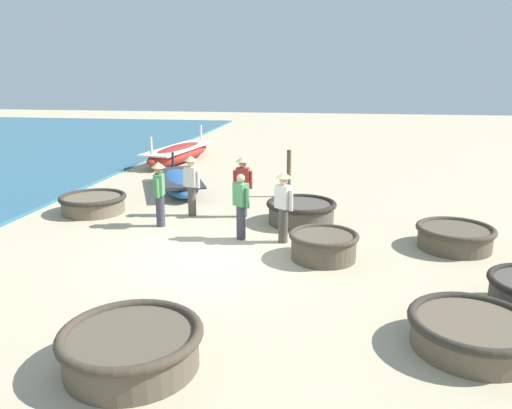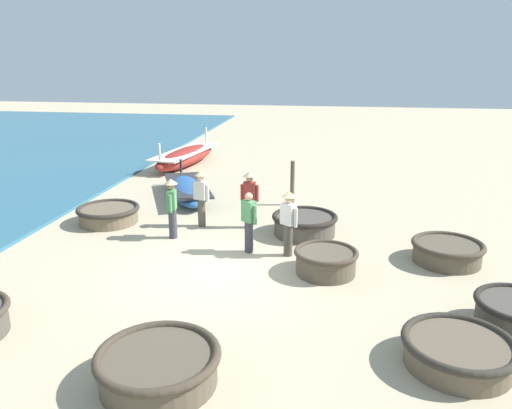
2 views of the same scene
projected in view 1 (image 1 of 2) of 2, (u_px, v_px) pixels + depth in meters
name	position (u px, v px, depth m)	size (l,w,h in m)	color
ground_plane	(210.00, 256.00, 10.72)	(80.00, 80.00, 0.00)	#BCAD8C
coracle_far_left	(455.00, 236.00, 11.14)	(1.72, 1.72, 0.52)	brown
coracle_upturned	(473.00, 331.00, 7.07)	(1.82, 1.82, 0.49)	brown
coracle_weathered	(301.00, 211.00, 13.02)	(1.83, 1.83, 0.59)	#4C473F
coracle_tilted	(324.00, 245.00, 10.51)	(1.48, 1.48, 0.57)	brown
coracle_far_right	(93.00, 203.00, 14.02)	(1.85, 1.85, 0.51)	brown
coracle_beside_post	(132.00, 346.00, 6.63)	(1.93, 1.93, 0.56)	brown
long_boat_white_hull	(179.00, 182.00, 16.65)	(2.77, 4.23, 1.01)	#285693
long_boat_green_hull	(179.00, 153.00, 21.94)	(2.05, 5.38, 1.40)	maroon
fisherman_standing_right	(241.00, 205.00, 11.63)	(0.45, 0.38, 1.57)	#383842
fisherman_standing_left	(191.00, 182.00, 13.56)	(0.51, 0.36, 1.67)	#4C473D
fisherman_hauling	(243.00, 183.00, 13.43)	(0.53, 0.36, 1.67)	#2D425B
fisherman_with_hat	(283.00, 202.00, 11.37)	(0.46, 0.37, 1.67)	#4C473D
fisherman_by_coracle	(159.00, 190.00, 12.59)	(0.36, 0.53, 1.67)	#383842
mooring_post_inland	(289.00, 174.00, 15.71)	(0.14, 0.14, 1.50)	brown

